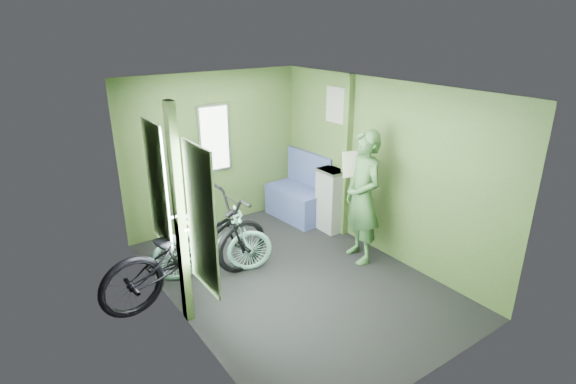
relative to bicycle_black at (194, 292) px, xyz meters
name	(u,v)px	position (x,y,z in m)	size (l,w,h in m)	color
room	(288,166)	(1.08, -0.38, 1.44)	(4.00, 4.02, 2.31)	black
bicycle_black	(194,292)	(0.00, 0.00, 0.00)	(0.73, 2.10, 1.11)	black
bicycle_mint	(215,276)	(0.35, 0.16, 0.00)	(0.42, 1.47, 0.88)	#75BBAC
passenger	(363,197)	(2.13, -0.52, 0.87)	(0.56, 0.72, 1.74)	#355B32
waste_box	(331,200)	(2.38, 0.38, 0.47)	(0.28, 0.39, 0.95)	gray
bench_seat	(298,199)	(2.27, 1.03, 0.31)	(0.62, 1.03, 1.04)	navy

